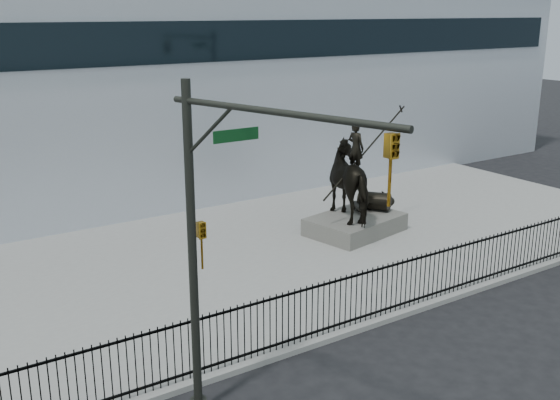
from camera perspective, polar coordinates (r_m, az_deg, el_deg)
ground at (r=18.29m, az=13.59°, el=-10.92°), size 120.00×120.00×0.00m
plaza at (r=23.11m, az=0.89°, el=-4.37°), size 30.00×12.00×0.15m
building at (r=33.38m, az=-11.95°, el=9.51°), size 44.00×14.00×9.00m
picket_fence at (r=18.69m, az=10.97°, el=-7.09°), size 22.10×0.10×1.50m
statue_plinth at (r=24.71m, az=6.56°, el=-2.12°), size 3.82×2.97×0.64m
equestrian_statue at (r=24.29m, az=6.78°, el=1.66°), size 4.34×3.11×3.73m
traffic_signal_left at (r=12.32m, az=-4.98°, el=-3.64°), size 1.52×4.84×7.00m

